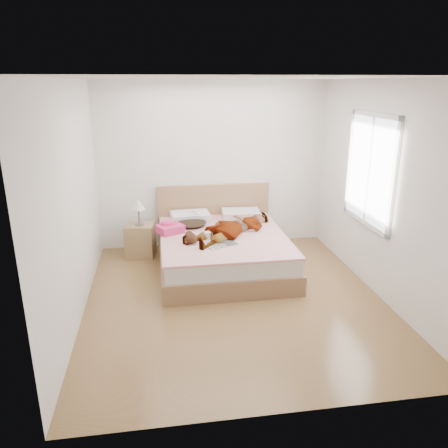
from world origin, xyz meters
name	(u,v)px	position (x,y,z in m)	size (l,w,h in m)	color
ground	(235,299)	(0.00, 0.00, 0.00)	(4.00, 4.00, 0.00)	#4B3017
woman	(233,225)	(0.15, 1.04, 0.62)	(0.61, 1.63, 0.22)	white
hair	(190,222)	(-0.42, 1.49, 0.55)	(0.47, 0.58, 0.09)	black
phone	(195,212)	(-0.35, 1.44, 0.71)	(0.05, 0.11, 0.01)	silver
room_shell	(370,170)	(1.77, 0.30, 1.50)	(4.00, 4.00, 4.00)	white
bed	(222,248)	(0.00, 1.04, 0.28)	(1.80, 2.08, 1.00)	brown
towel	(170,227)	(-0.74, 1.16, 0.58)	(0.44, 0.40, 0.18)	#E43E7F
magazine	(221,244)	(-0.08, 0.57, 0.52)	(0.50, 0.43, 0.03)	white
coffee_mug	(208,235)	(-0.23, 0.81, 0.56)	(0.13, 0.11, 0.10)	white
plush_toy	(190,237)	(-0.48, 0.69, 0.59)	(0.18, 0.27, 0.15)	black
nightstand	(140,238)	(-1.18, 1.60, 0.30)	(0.47, 0.43, 0.89)	olive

